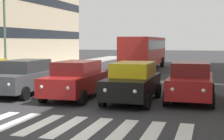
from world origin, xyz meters
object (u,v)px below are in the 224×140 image
(bus_behind_traffic, at_px, (144,50))
(car_2, at_px, (133,82))
(street_lamp_right, at_px, (9,14))
(car_4, at_px, (24,77))
(car_1, at_px, (191,81))
(car_3, at_px, (76,79))

(bus_behind_traffic, bearing_deg, car_2, 99.05)
(street_lamp_right, bearing_deg, bus_behind_traffic, -124.85)
(car_4, relative_size, street_lamp_right, 0.61)
(car_2, relative_size, car_4, 1.00)
(bus_behind_traffic, bearing_deg, car_1, 107.64)
(car_3, relative_size, street_lamp_right, 0.61)
(car_1, xyz_separation_m, car_2, (2.42, 0.92, 0.00))
(car_1, relative_size, car_4, 1.00)
(car_2, bearing_deg, street_lamp_right, -32.12)
(car_1, bearing_deg, bus_behind_traffic, -72.36)
(bus_behind_traffic, bearing_deg, car_3, 90.00)
(car_1, relative_size, car_2, 1.00)
(car_1, bearing_deg, street_lamp_right, -23.48)
(bus_behind_traffic, bearing_deg, street_lamp_right, 55.15)
(car_2, height_order, car_4, same)
(car_4, distance_m, bus_behind_traffic, 16.95)
(car_1, relative_size, bus_behind_traffic, 0.42)
(car_2, xyz_separation_m, car_3, (2.72, -0.14, 0.00))
(car_1, distance_m, car_4, 8.01)
(car_2, bearing_deg, bus_behind_traffic, -80.95)
(bus_behind_traffic, distance_m, street_lamp_right, 13.32)
(car_2, height_order, bus_behind_traffic, bus_behind_traffic)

